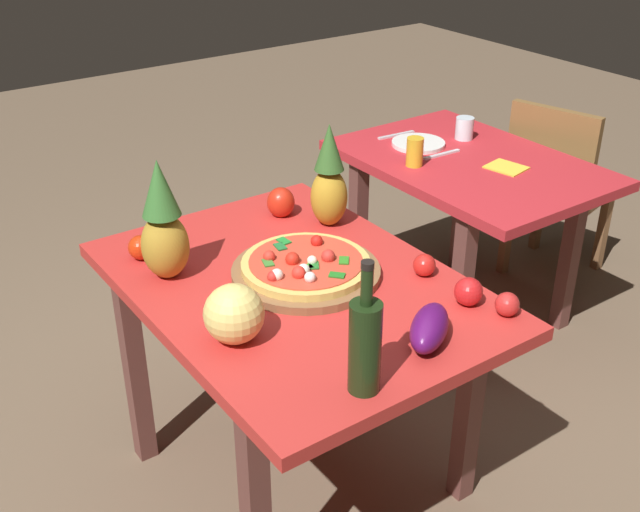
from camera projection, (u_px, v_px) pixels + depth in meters
name	position (u px, v px, depth m)	size (l,w,h in m)	color
ground_plane	(298.00, 472.00, 2.59)	(10.00, 10.00, 0.00)	brown
display_table	(295.00, 309.00, 2.29)	(1.17, 0.85, 0.73)	brown
background_table	(468.00, 185.00, 3.14)	(1.05, 0.72, 0.73)	brown
dining_chair	(556.00, 182.00, 3.52)	(0.49, 0.49, 0.85)	brown
pizza_board	(306.00, 272.00, 2.27)	(0.43, 0.43, 0.03)	brown
pizza	(305.00, 264.00, 2.25)	(0.38, 0.38, 0.06)	#D9B658
wine_bottle	(365.00, 344.00, 1.76)	(0.08, 0.08, 0.34)	black
pineapple_left	(329.00, 181.00, 2.51)	(0.12, 0.12, 0.35)	#B98D26
pineapple_right	(163.00, 226.00, 2.20)	(0.14, 0.14, 0.36)	#AF8429
melon	(234.00, 314.00, 1.95)	(0.16, 0.16, 0.16)	#ECD270
bell_pepper	(281.00, 202.00, 2.62)	(0.09, 0.09, 0.10)	red
eggplant	(429.00, 328.00, 1.96)	(0.20, 0.09, 0.09)	#501057
tomato_beside_pepper	(507.00, 304.00, 2.08)	(0.07, 0.07, 0.07)	red
tomato_by_bottle	(468.00, 292.00, 2.12)	(0.08, 0.08, 0.08)	red
tomato_near_board	(424.00, 265.00, 2.27)	(0.07, 0.07, 0.07)	red
tomato_at_corner	(141.00, 247.00, 2.35)	(0.08, 0.08, 0.08)	red
drinking_glass_juice	(415.00, 152.00, 3.01)	(0.07, 0.07, 0.11)	gold
drinking_glass_water	(464.00, 128.00, 3.28)	(0.08, 0.08, 0.09)	silver
dinner_plate	(418.00, 143.00, 3.23)	(0.22, 0.22, 0.02)	white
fork_utensil	(396.00, 135.00, 3.33)	(0.02, 0.18, 0.01)	silver
knife_utensil	(442.00, 154.00, 3.13)	(0.02, 0.18, 0.01)	silver
napkin_folded	(506.00, 167.00, 3.01)	(0.14, 0.12, 0.01)	yellow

